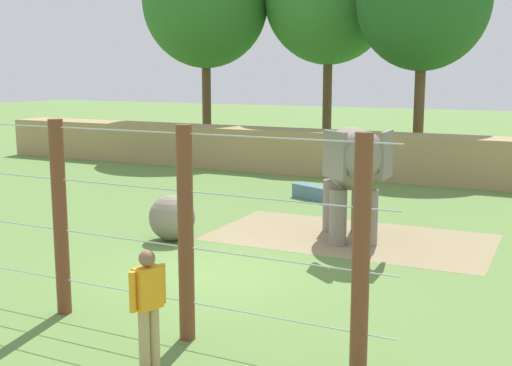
{
  "coord_description": "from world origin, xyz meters",
  "views": [
    {
      "loc": [
        6.37,
        -10.93,
        3.96
      ],
      "look_at": [
        -0.36,
        2.53,
        1.4
      ],
      "focal_mm": 46.12,
      "sensor_mm": 36.0,
      "label": 1
    }
  ],
  "objects_px": {
    "enrichment_ball": "(172,218)",
    "elephant": "(352,165)",
    "feed_trough": "(313,192)",
    "zookeeper": "(148,305)"
  },
  "relations": [
    {
      "from": "zookeeper",
      "to": "feed_trough",
      "type": "relative_size",
      "value": 1.13
    },
    {
      "from": "elephant",
      "to": "enrichment_ball",
      "type": "relative_size",
      "value": 3.08
    },
    {
      "from": "enrichment_ball",
      "to": "elephant",
      "type": "bearing_deg",
      "value": 26.22
    },
    {
      "from": "elephant",
      "to": "zookeeper",
      "type": "bearing_deg",
      "value": -91.48
    },
    {
      "from": "enrichment_ball",
      "to": "feed_trough",
      "type": "relative_size",
      "value": 0.74
    },
    {
      "from": "feed_trough",
      "to": "zookeeper",
      "type": "bearing_deg",
      "value": -78.46
    },
    {
      "from": "enrichment_ball",
      "to": "feed_trough",
      "type": "xyz_separation_m",
      "value": [
        1.11,
        6.22,
        -0.33
      ]
    },
    {
      "from": "elephant",
      "to": "enrichment_ball",
      "type": "height_order",
      "value": "elephant"
    },
    {
      "from": "enrichment_ball",
      "to": "feed_trough",
      "type": "height_order",
      "value": "enrichment_ball"
    },
    {
      "from": "elephant",
      "to": "enrichment_ball",
      "type": "bearing_deg",
      "value": -153.78
    }
  ]
}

